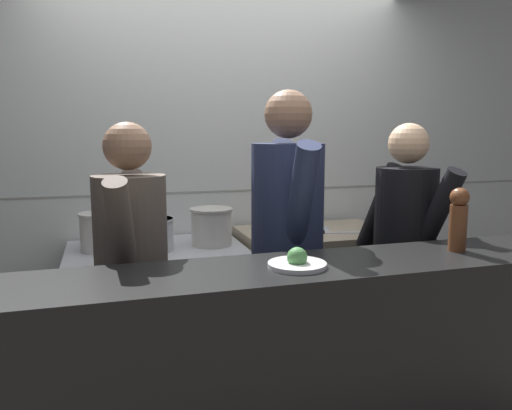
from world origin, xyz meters
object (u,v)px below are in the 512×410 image
(pepper_mill, at_px, (458,218))
(chef_head_cook, at_px, (132,280))
(braising_pot, at_px, (212,226))
(oven_range, at_px, (159,318))
(chef_sous, at_px, (287,249))
(mixing_bowl_steel, at_px, (309,222))
(plated_dish_main, at_px, (297,262))
(chef_line, at_px, (404,256))
(stock_pot, at_px, (100,231))
(sauce_pot, at_px, (153,234))
(chefs_knife, at_px, (331,232))

(pepper_mill, relative_size, chef_head_cook, 0.17)
(braising_pot, distance_m, chef_head_cook, 0.85)
(oven_range, bearing_deg, chef_sous, -49.32)
(mixing_bowl_steel, distance_m, chef_head_cook, 1.41)
(oven_range, distance_m, plated_dish_main, 1.42)
(mixing_bowl_steel, distance_m, chef_line, 0.78)
(oven_range, height_order, braising_pot, braising_pot)
(stock_pot, xyz_separation_m, pepper_mill, (1.49, -1.20, 0.20))
(chef_line, bearing_deg, plated_dish_main, -161.81)
(pepper_mill, bearing_deg, mixing_bowl_steel, 97.84)
(stock_pot, distance_m, pepper_mill, 1.93)
(mixing_bowl_steel, height_order, chef_line, chef_line)
(plated_dish_main, xyz_separation_m, pepper_mill, (0.77, 0.04, 0.13))
(braising_pot, xyz_separation_m, plated_dish_main, (0.08, -1.19, 0.07))
(stock_pot, xyz_separation_m, chef_line, (1.56, -0.70, -0.10))
(sauce_pot, bearing_deg, chef_line, -25.71)
(mixing_bowl_steel, height_order, plated_dish_main, plated_dish_main)
(sauce_pot, bearing_deg, mixing_bowl_steel, 7.04)
(oven_range, bearing_deg, chef_head_cook, -104.57)
(sauce_pot, distance_m, pepper_mill, 1.65)
(sauce_pot, height_order, braising_pot, braising_pot)
(plated_dish_main, bearing_deg, oven_range, 108.76)
(braising_pot, xyz_separation_m, chef_head_cook, (-0.51, -0.67, -0.10))
(stock_pot, relative_size, chef_line, 0.15)
(chefs_knife, relative_size, pepper_mill, 1.35)
(pepper_mill, xyz_separation_m, chef_line, (0.07, 0.50, -0.29))
(mixing_bowl_steel, height_order, chefs_knife, mixing_bowl_steel)
(chefs_knife, bearing_deg, chef_sous, -132.33)
(stock_pot, bearing_deg, sauce_pot, -17.31)
(chefs_knife, distance_m, chef_head_cook, 1.39)
(chefs_knife, relative_size, chef_sous, 0.21)
(oven_range, relative_size, mixing_bowl_steel, 3.63)
(stock_pot, distance_m, sauce_pot, 0.31)
(mixing_bowl_steel, distance_m, plated_dish_main, 1.42)
(chefs_knife, bearing_deg, plated_dish_main, -121.49)
(oven_range, height_order, plated_dish_main, plated_dish_main)
(mixing_bowl_steel, distance_m, pepper_mill, 1.27)
(oven_range, relative_size, chef_line, 0.65)
(chefs_knife, relative_size, chef_head_cook, 0.24)
(braising_pot, bearing_deg, chefs_knife, -6.81)
(chef_sous, bearing_deg, mixing_bowl_steel, 65.41)
(stock_pot, distance_m, braising_pot, 0.65)
(chef_line, bearing_deg, stock_pot, 141.12)
(stock_pot, relative_size, pepper_mill, 0.85)
(chefs_knife, bearing_deg, braising_pot, 173.19)
(oven_range, distance_m, chef_sous, 1.04)
(braising_pot, relative_size, mixing_bowl_steel, 0.91)
(pepper_mill, height_order, chef_sous, chef_sous)
(chef_head_cook, bearing_deg, chef_line, 13.27)
(stock_pot, xyz_separation_m, chef_sous, (0.89, -0.70, -0.01))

